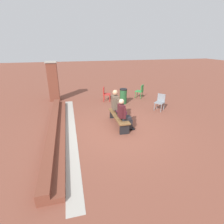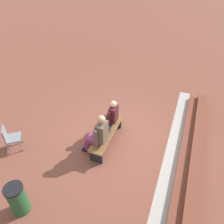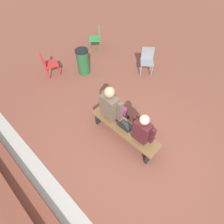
{
  "view_description": "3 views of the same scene",
  "coord_description": "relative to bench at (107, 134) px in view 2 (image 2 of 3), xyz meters",
  "views": [
    {
      "loc": [
        -6.04,
        1.72,
        3.21
      ],
      "look_at": [
        0.32,
        0.14,
        0.64
      ],
      "focal_mm": 28.0,
      "sensor_mm": 36.0,
      "label": 1
    },
    {
      "loc": [
        4.81,
        1.72,
        4.99
      ],
      "look_at": [
        0.04,
        -0.12,
        1.0
      ],
      "focal_mm": 35.0,
      "sensor_mm": 36.0,
      "label": 2
    },
    {
      "loc": [
        -1.02,
        1.72,
        3.78
      ],
      "look_at": [
        0.61,
        0.01,
        0.95
      ],
      "focal_mm": 28.0,
      "sensor_mm": 36.0,
      "label": 3
    }
  ],
  "objects": [
    {
      "name": "ground_plane",
      "position": [
        -0.37,
        0.16,
        -0.35
      ],
      "size": [
        60.0,
        60.0,
        0.0
      ],
      "primitive_type": "plane",
      "color": "brown"
    },
    {
      "name": "concrete_strip",
      "position": [
        0.0,
        1.98,
        -0.35
      ],
      "size": [
        7.67,
        0.4,
        0.01
      ],
      "primitive_type": "cube",
      "color": "#A8A399",
      "rests_on": "ground"
    },
    {
      "name": "brick_steps",
      "position": [
        -0.0,
        2.53,
        -0.23
      ],
      "size": [
        6.87,
        0.6,
        0.3
      ],
      "color": "brown",
      "rests_on": "ground"
    },
    {
      "name": "bench",
      "position": [
        0.0,
        0.0,
        0.0
      ],
      "size": [
        1.8,
        0.44,
        0.45
      ],
      "color": "brown",
      "rests_on": "ground"
    },
    {
      "name": "person_student",
      "position": [
        -0.47,
        -0.06,
        0.34
      ],
      "size": [
        0.51,
        0.65,
        1.3
      ],
      "color": "#232328",
      "rests_on": "ground"
    },
    {
      "name": "person_adult",
      "position": [
        0.44,
        -0.07,
        0.39
      ],
      "size": [
        0.59,
        0.74,
        1.42
      ],
      "color": "#7F2D5B",
      "rests_on": "ground"
    },
    {
      "name": "laptop",
      "position": [
        0.0,
        0.01,
        0.15
      ],
      "size": [
        0.32,
        0.29,
        0.21
      ],
      "color": "black",
      "rests_on": "bench"
    },
    {
      "name": "plastic_chair_far_right",
      "position": [
        1.24,
        -2.56,
        0.13
      ],
      "size": [
        0.59,
        0.59,
        0.84
      ],
      "color": "gray",
      "rests_on": "ground"
    },
    {
      "name": "litter_bin",
      "position": [
        2.72,
        -1.05,
        0.08
      ],
      "size": [
        0.42,
        0.42,
        0.86
      ],
      "color": "#23562D",
      "rests_on": "ground"
    }
  ]
}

